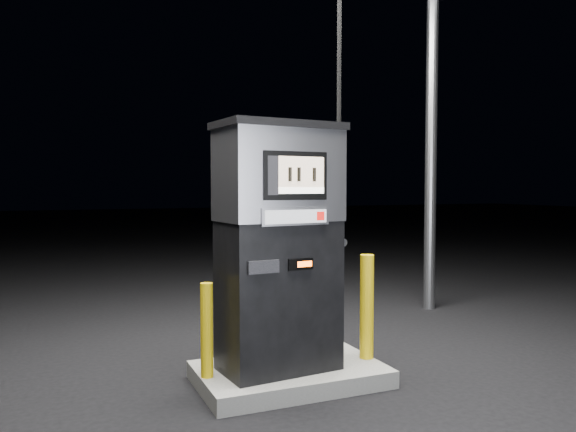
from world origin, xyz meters
name	(u,v)px	position (x,y,z in m)	size (l,w,h in m)	color
ground	(290,383)	(0.00, 0.00, 0.00)	(80.00, 80.00, 0.00)	black
pump_island	(290,374)	(0.00, 0.00, 0.07)	(1.60, 1.00, 0.15)	#62625D
fuel_dispenser	(279,244)	(-0.12, -0.04, 1.23)	(1.19, 0.72, 4.37)	black
bollard_left	(207,330)	(-0.74, 0.01, 0.54)	(0.10, 0.10, 0.78)	yellow
bollard_right	(367,306)	(0.74, -0.06, 0.63)	(0.13, 0.13, 0.95)	yellow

